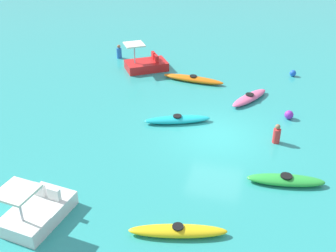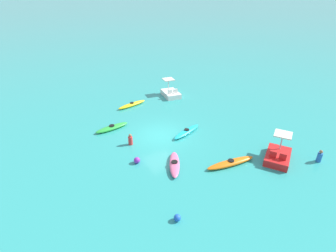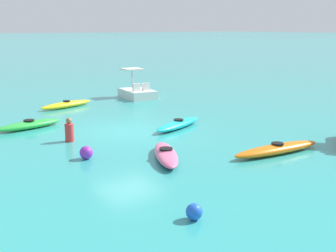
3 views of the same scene
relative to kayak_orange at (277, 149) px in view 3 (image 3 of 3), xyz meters
The scene contains 10 objects.
ground_plane 6.10m from the kayak_orange, 158.45° to the right, with size 600.00×600.00×0.00m, color teal.
kayak_orange is the anchor object (origin of this frame).
kayak_green 9.94m from the kayak_orange, 148.47° to the right, with size 1.09×2.91×0.37m.
kayak_pink 3.69m from the kayak_orange, 117.07° to the right, with size 2.75×1.95×0.37m.
kayak_yellow 12.22m from the kayak_orange, behind, with size 1.28×3.16×0.37m.
kayak_cyan 4.91m from the kayak_orange, behind, with size 1.66×3.11×0.37m.
pedal_boat_white 12.77m from the kayak_orange, 167.98° to the left, with size 2.61×1.83×1.68m.
buoy_blue 5.90m from the kayak_orange, 67.65° to the right, with size 0.37×0.37×0.37m, color blue.
buoy_purple 6.17m from the kayak_orange, 121.40° to the right, with size 0.42×0.42×0.42m, color purple.
person_near_shore 7.32m from the kayak_orange, 139.50° to the right, with size 0.45×0.45×0.88m.
Camera 3 is at (14.60, -8.94, 4.05)m, focal length 47.04 mm.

